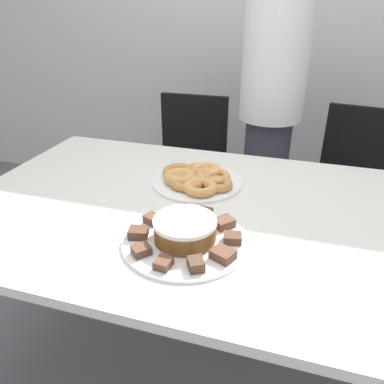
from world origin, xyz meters
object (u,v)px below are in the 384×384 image
(person_standing, at_px, (271,108))
(plate_donuts, at_px, (197,182))
(office_chair_left, at_px, (187,179))
(frosted_cake, at_px, (185,230))
(office_chair_right, at_px, (350,201))
(plate_cake, at_px, (185,241))

(person_standing, distance_m, plate_donuts, 0.73)
(plate_donuts, bearing_deg, office_chair_left, 110.65)
(frosted_cake, bearing_deg, office_chair_right, 62.73)
(office_chair_left, bearing_deg, person_standing, -2.98)
(plate_cake, distance_m, plate_donuts, 0.38)
(office_chair_left, bearing_deg, frosted_cake, -73.29)
(office_chair_right, relative_size, frosted_cake, 5.03)
(plate_cake, bearing_deg, person_standing, 84.46)
(person_standing, xyz_separation_m, office_chair_left, (-0.45, 0.02, -0.46))
(office_chair_left, xyz_separation_m, plate_cake, (0.34, -1.09, 0.35))
(office_chair_right, height_order, frosted_cake, office_chair_right)
(person_standing, height_order, office_chair_left, person_standing)
(office_chair_right, relative_size, plate_donuts, 2.67)
(plate_donuts, distance_m, frosted_cake, 0.38)
(person_standing, relative_size, plate_donuts, 5.02)
(office_chair_right, relative_size, plate_cake, 2.50)
(frosted_cake, bearing_deg, office_chair_left, 107.52)
(person_standing, relative_size, plate_cake, 4.69)
(office_chair_right, bearing_deg, office_chair_left, -170.47)
(plate_cake, height_order, frosted_cake, frosted_cake)
(office_chair_right, bearing_deg, plate_donuts, -121.98)
(person_standing, distance_m, plate_cake, 1.08)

